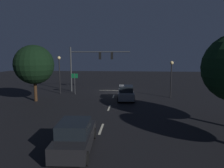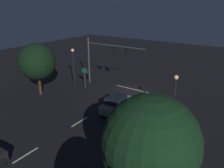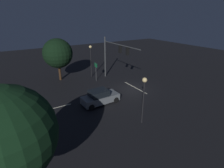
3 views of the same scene
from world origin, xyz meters
The scene contains 12 objects.
ground_plane centered at (0.00, 0.00, 0.00)m, with size 80.00×80.00×0.00m, color black.
traffic_signal_assembly centered at (3.64, 0.66, 4.52)m, with size 8.68×0.47×6.47m.
lane_dash_far centered at (0.00, 4.00, 0.00)m, with size 2.20×0.16×0.01m, color beige.
lane_dash_mid centered at (0.00, 10.00, 0.00)m, with size 2.20×0.16×0.01m, color beige.
lane_dash_near centered at (0.00, 16.00, 0.00)m, with size 2.20×0.16×0.01m, color beige.
stop_bar centered at (0.00, -0.52, 0.00)m, with size 5.00×0.16×0.01m, color beige.
car_approaching centered at (-1.64, 5.94, 0.80)m, with size 2.02×4.42×1.70m.
street_lamp_left_kerb centered at (-7.18, 4.37, 3.24)m, with size 0.44×0.44×4.57m.
street_lamp_right_kerb centered at (7.52, 2.71, 3.59)m, with size 0.44×0.44×5.15m.
route_sign centered at (5.36, 2.93, 2.07)m, with size 0.90×0.14×2.87m.
tree_left_near centered at (-9.54, 15.03, 4.36)m, with size 4.91×4.91×6.82m.
tree_right_near centered at (8.75, 7.55, 4.20)m, with size 4.44×4.44×6.43m.
Camera 2 is at (-13.12, 23.65, 10.78)m, focal length 35.21 mm.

